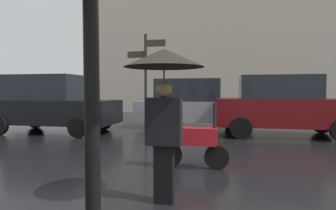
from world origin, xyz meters
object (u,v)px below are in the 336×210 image
(parked_scooter, at_px, (191,139))
(parked_car_left, at_px, (52,104))
(parked_car_right, at_px, (192,104))
(parked_car_distant, at_px, (282,105))
(street_signpost, at_px, (146,78))
(pedestrian_with_umbrella, at_px, (164,80))

(parked_scooter, relative_size, parked_car_left, 0.30)
(parked_scooter, xyz_separation_m, parked_car_right, (-0.63, 5.83, 0.41))
(parked_car_distant, height_order, street_signpost, street_signpost)
(parked_car_right, bearing_deg, street_signpost, 75.55)
(parked_car_right, relative_size, parked_car_distant, 1.04)
(parked_car_right, distance_m, street_signpost, 3.72)
(parked_scooter, relative_size, parked_car_distant, 0.31)
(parked_scooter, bearing_deg, parked_car_left, 160.82)
(parked_scooter, height_order, parked_car_right, parked_car_right)
(parked_scooter, bearing_deg, pedestrian_with_umbrella, -79.06)
(pedestrian_with_umbrella, xyz_separation_m, parked_car_distant, (2.60, 6.22, -0.60))
(parked_car_distant, relative_size, street_signpost, 1.43)
(parked_scooter, distance_m, parked_car_left, 6.57)
(street_signpost, bearing_deg, pedestrian_with_umbrella, -71.07)
(parked_car_distant, bearing_deg, parked_car_right, -29.93)
(parked_car_right, xyz_separation_m, parked_car_distant, (3.09, -1.34, 0.03))
(pedestrian_with_umbrella, height_order, street_signpost, street_signpost)
(pedestrian_with_umbrella, relative_size, parked_car_right, 0.44)
(street_signpost, bearing_deg, parked_car_left, 159.95)
(parked_car_left, relative_size, parked_car_distant, 1.02)
(street_signpost, bearing_deg, parked_car_right, 75.58)
(parked_scooter, distance_m, parked_car_right, 5.88)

